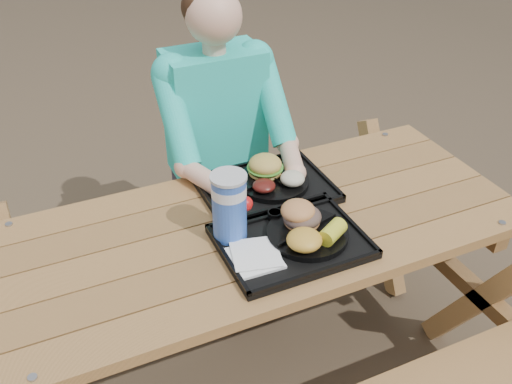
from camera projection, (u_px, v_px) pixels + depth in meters
name	position (u px, v px, depth m)	size (l,w,h in m)	color
ground	(256.00, 370.00, 2.32)	(60.00, 60.00, 0.00)	#999999
picnic_table	(256.00, 304.00, 2.11)	(1.80, 1.49, 0.75)	#999999
tray_near	(291.00, 242.00, 1.80)	(0.45, 0.35, 0.02)	black
tray_far	(266.00, 189.00, 2.05)	(0.45, 0.35, 0.02)	black
plate_near	(307.00, 234.00, 1.81)	(0.26, 0.26, 0.02)	black
plate_far	(273.00, 182.00, 2.05)	(0.26, 0.26, 0.02)	black
napkin_stack	(254.00, 257.00, 1.71)	(0.15, 0.15, 0.02)	white
soda_cup	(229.00, 208.00, 1.75)	(0.11, 0.11, 0.22)	#1746B3
condiment_bbq	(275.00, 215.00, 1.88)	(0.05, 0.05, 0.03)	black
condiment_mustard	(288.00, 209.00, 1.91)	(0.05, 0.05, 0.03)	#F6A81B
sandwich	(303.00, 208.00, 1.80)	(0.12, 0.12, 0.12)	#CA8047
mac_cheese	(304.00, 240.00, 1.72)	(0.11, 0.11, 0.05)	gold
corn_cob	(332.00, 232.00, 1.75)	(0.09, 0.09, 0.05)	yellow
cutlery_far	(221.00, 195.00, 1.99)	(0.03, 0.18, 0.01)	black
burger	(265.00, 160.00, 2.05)	(0.12, 0.12, 0.11)	gold
baked_beans	(264.00, 186.00, 1.98)	(0.08, 0.08, 0.04)	#521410
potato_salad	(292.00, 178.00, 2.01)	(0.09, 0.09, 0.05)	beige
diner	(219.00, 163.00, 2.43)	(0.48, 0.84, 1.28)	#18A9A1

